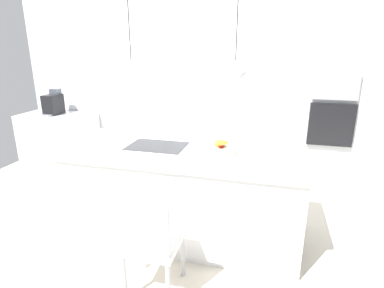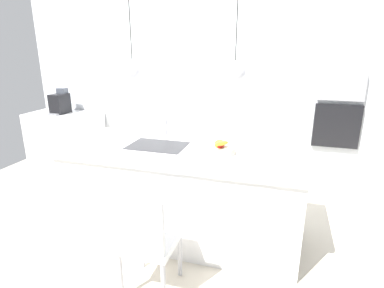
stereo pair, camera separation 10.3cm
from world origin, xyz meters
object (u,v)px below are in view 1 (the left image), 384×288
(coffee_machine, at_px, (53,104))
(microwave, at_px, (336,86))
(fruit_bowl, at_px, (221,148))
(chair_near, at_px, (151,239))
(oven, at_px, (331,125))

(coffee_machine, relative_size, microwave, 0.70)
(fruit_bowl, height_order, chair_near, fruit_bowl)
(fruit_bowl, relative_size, oven, 0.49)
(fruit_bowl, distance_m, oven, 2.01)
(fruit_bowl, xyz_separation_m, coffee_machine, (-2.81, 1.32, 0.05))
(coffee_machine, distance_m, microwave, 4.02)
(microwave, bearing_deg, fruit_bowl, -126.02)
(chair_near, bearing_deg, coffee_machine, 138.72)
(coffee_machine, height_order, chair_near, coffee_machine)
(microwave, height_order, oven, microwave)
(oven, relative_size, chair_near, 0.64)
(coffee_machine, height_order, oven, coffee_machine)
(fruit_bowl, height_order, coffee_machine, coffee_machine)
(fruit_bowl, bearing_deg, coffee_machine, 154.82)
(coffee_machine, relative_size, oven, 0.68)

